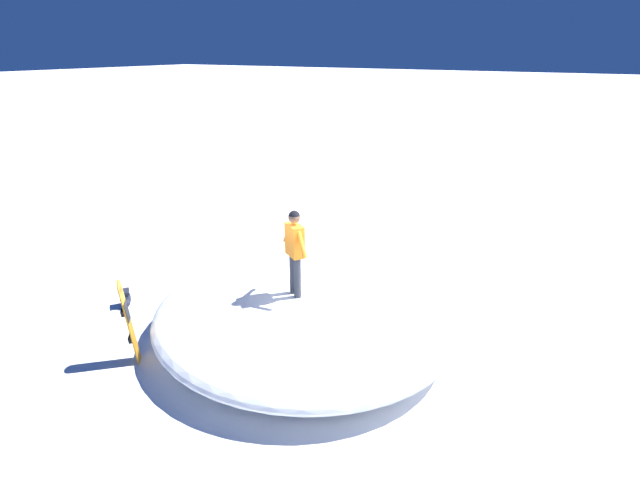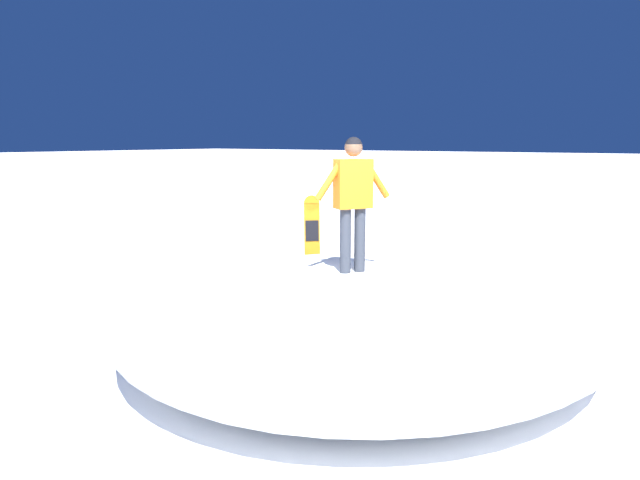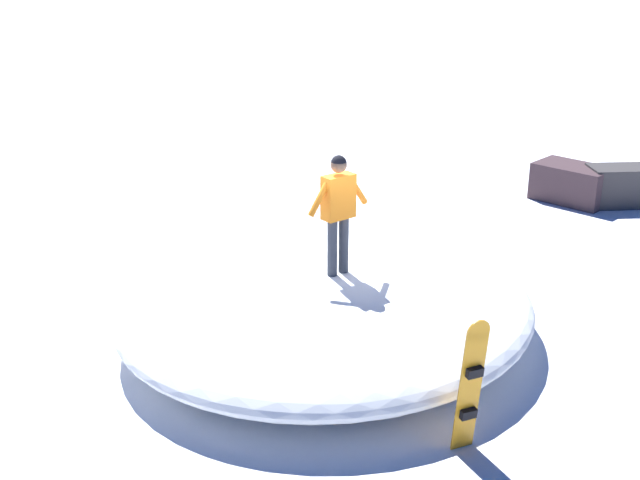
% 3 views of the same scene
% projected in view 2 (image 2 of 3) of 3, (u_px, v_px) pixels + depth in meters
% --- Properties ---
extents(ground, '(240.00, 240.00, 0.00)m').
position_uv_depth(ground, '(334.00, 363.00, 6.81)').
color(ground, white).
extents(snow_mound, '(7.49, 7.69, 1.00)m').
position_uv_depth(snow_mound, '(363.00, 313.00, 7.13)').
color(snow_mound, white).
rests_on(snow_mound, ground).
extents(snowboarder_standing, '(0.64, 0.89, 1.69)m').
position_uv_depth(snowboarder_standing, '(353.00, 192.00, 7.01)').
color(snowboarder_standing, '#333842').
rests_on(snowboarder_standing, snow_mound).
extents(snowboard_primary_upright, '(0.34, 0.33, 1.67)m').
position_uv_depth(snowboard_primary_upright, '(312.00, 240.00, 10.20)').
color(snowboard_primary_upright, orange).
rests_on(snowboard_primary_upright, ground).
extents(backpack_near, '(0.46, 0.51, 0.39)m').
position_uv_depth(backpack_near, '(426.00, 267.00, 11.06)').
color(backpack_near, '#1E2333').
rests_on(backpack_near, ground).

